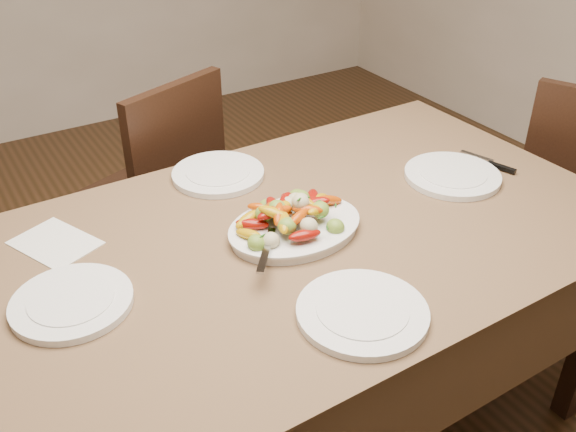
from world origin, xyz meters
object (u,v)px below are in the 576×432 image
at_px(serving_platter, 295,229).
at_px(plate_left, 72,302).
at_px(plate_right, 452,176).
at_px(plate_far, 218,174).
at_px(plate_near, 362,313).
at_px(dining_table, 288,344).
at_px(chair_far, 148,194).

bearing_deg(serving_platter, plate_left, 178.64).
xyz_separation_m(plate_right, plate_far, (-0.59, 0.38, 0.00)).
distance_m(plate_far, plate_near, 0.73).
bearing_deg(plate_far, plate_near, -91.21).
relative_size(dining_table, plate_near, 6.36).
relative_size(dining_table, chair_far, 1.94).
bearing_deg(chair_far, plate_right, 106.27).
distance_m(dining_table, plate_far, 0.55).
distance_m(chair_far, serving_platter, 0.93).
xyz_separation_m(plate_left, plate_near, (0.53, -0.37, 0.00)).
relative_size(plate_left, plate_right, 0.95).
bearing_deg(plate_far, dining_table, -88.49).
relative_size(serving_platter, plate_right, 1.23).
xyz_separation_m(dining_table, plate_right, (0.58, 0.01, 0.39)).
distance_m(serving_platter, plate_near, 0.35).
xyz_separation_m(chair_far, plate_near, (0.05, -1.22, 0.29)).
distance_m(plate_left, plate_right, 1.14).
bearing_deg(plate_left, plate_far, 34.12).
distance_m(serving_platter, plate_left, 0.58).
relative_size(chair_far, plate_left, 3.53).
height_order(serving_platter, plate_far, serving_platter).
xyz_separation_m(serving_platter, plate_near, (-0.05, -0.35, -0.00)).
bearing_deg(plate_left, serving_platter, -1.36).
height_order(plate_left, plate_near, same).
relative_size(dining_table, plate_left, 6.84).
height_order(chair_far, plate_left, chair_far).
relative_size(plate_left, plate_near, 0.93).
height_order(chair_far, serving_platter, chair_far).
bearing_deg(plate_near, plate_far, 88.79).
height_order(dining_table, plate_right, plate_right).
bearing_deg(plate_far, plate_right, -32.48).
height_order(plate_left, plate_far, same).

